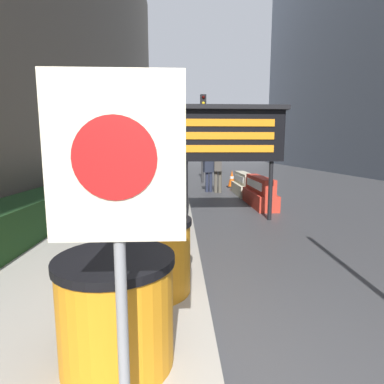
{
  "coord_description": "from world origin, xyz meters",
  "views": [
    {
      "loc": [
        -0.3,
        -1.65,
        1.72
      ],
      "look_at": [
        0.09,
        7.43,
        0.38
      ],
      "focal_mm": 28.0,
      "sensor_mm": 36.0,
      "label": 1
    }
  ],
  "objects_px": {
    "warning_sign": "(117,189)",
    "barrel_drum_middle": "(153,255)",
    "barrel_drum_foreground": "(117,310)",
    "traffic_cone_mid": "(251,191)",
    "pedestrian_worker": "(218,166)",
    "barrel_drum_back": "(148,228)",
    "jersey_barrier_cream": "(244,185)",
    "pedestrian_passerby": "(209,168)",
    "traffic_cone_near": "(232,179)",
    "message_board": "(229,135)",
    "traffic_light_near_curb": "(203,120)",
    "jersey_barrier_red_striped": "(259,193)"
  },
  "relations": [
    {
      "from": "warning_sign",
      "to": "barrel_drum_middle",
      "type": "bearing_deg",
      "value": 89.72
    },
    {
      "from": "barrel_drum_foreground",
      "to": "traffic_cone_mid",
      "type": "height_order",
      "value": "barrel_drum_foreground"
    },
    {
      "from": "barrel_drum_foreground",
      "to": "warning_sign",
      "type": "distance_m",
      "value": 1.17
    },
    {
      "from": "warning_sign",
      "to": "traffic_cone_mid",
      "type": "bearing_deg",
      "value": 72.11
    },
    {
      "from": "barrel_drum_foreground",
      "to": "warning_sign",
      "type": "bearing_deg",
      "value": -75.41
    },
    {
      "from": "pedestrian_worker",
      "to": "barrel_drum_back",
      "type": "bearing_deg",
      "value": -7.13
    },
    {
      "from": "barrel_drum_back",
      "to": "pedestrian_worker",
      "type": "distance_m",
      "value": 7.42
    },
    {
      "from": "pedestrian_worker",
      "to": "barrel_drum_foreground",
      "type": "bearing_deg",
      "value": -3.52
    },
    {
      "from": "jersey_barrier_cream",
      "to": "pedestrian_passerby",
      "type": "height_order",
      "value": "pedestrian_passerby"
    },
    {
      "from": "barrel_drum_foreground",
      "to": "barrel_drum_middle",
      "type": "xyz_separation_m",
      "value": [
        0.17,
        1.13,
        0.0
      ]
    },
    {
      "from": "jersey_barrier_cream",
      "to": "traffic_cone_near",
      "type": "height_order",
      "value": "jersey_barrier_cream"
    },
    {
      "from": "barrel_drum_back",
      "to": "warning_sign",
      "type": "bearing_deg",
      "value": -86.68
    },
    {
      "from": "message_board",
      "to": "pedestrian_passerby",
      "type": "relative_size",
      "value": 1.66
    },
    {
      "from": "barrel_drum_foreground",
      "to": "jersey_barrier_cream",
      "type": "xyz_separation_m",
      "value": [
        2.86,
        8.88,
        -0.18
      ]
    },
    {
      "from": "warning_sign",
      "to": "pedestrian_worker",
      "type": "bearing_deg",
      "value": 79.8
    },
    {
      "from": "traffic_cone_near",
      "to": "pedestrian_worker",
      "type": "distance_m",
      "value": 1.98
    },
    {
      "from": "traffic_light_near_curb",
      "to": "traffic_cone_mid",
      "type": "bearing_deg",
      "value": -74.96
    },
    {
      "from": "jersey_barrier_red_striped",
      "to": "traffic_cone_near",
      "type": "xyz_separation_m",
      "value": [
        -0.06,
        4.37,
        -0.02
      ]
    },
    {
      "from": "traffic_cone_mid",
      "to": "barrel_drum_back",
      "type": "bearing_deg",
      "value": -117.18
    },
    {
      "from": "barrel_drum_back",
      "to": "traffic_cone_mid",
      "type": "bearing_deg",
      "value": 62.82
    },
    {
      "from": "barrel_drum_back",
      "to": "barrel_drum_middle",
      "type": "bearing_deg",
      "value": -81.17
    },
    {
      "from": "barrel_drum_middle",
      "to": "warning_sign",
      "type": "distance_m",
      "value": 2.0
    },
    {
      "from": "jersey_barrier_cream",
      "to": "traffic_cone_mid",
      "type": "distance_m",
      "value": 0.91
    },
    {
      "from": "warning_sign",
      "to": "barrel_drum_foreground",
      "type": "bearing_deg",
      "value": 104.59
    },
    {
      "from": "message_board",
      "to": "traffic_cone_near",
      "type": "bearing_deg",
      "value": 79.21
    },
    {
      "from": "traffic_cone_mid",
      "to": "pedestrian_worker",
      "type": "distance_m",
      "value": 1.87
    },
    {
      "from": "traffic_cone_near",
      "to": "traffic_cone_mid",
      "type": "distance_m",
      "value": 3.08
    },
    {
      "from": "traffic_cone_near",
      "to": "traffic_light_near_curb",
      "type": "xyz_separation_m",
      "value": [
        -1.16,
        1.75,
        2.7
      ]
    },
    {
      "from": "barrel_drum_back",
      "to": "message_board",
      "type": "distance_m",
      "value": 3.45
    },
    {
      "from": "message_board",
      "to": "barrel_drum_foreground",
      "type": "bearing_deg",
      "value": -108.39
    },
    {
      "from": "warning_sign",
      "to": "jersey_barrier_cream",
      "type": "xyz_separation_m",
      "value": [
        2.7,
        9.5,
        -1.16
      ]
    },
    {
      "from": "jersey_barrier_red_striped",
      "to": "pedestrian_worker",
      "type": "relative_size",
      "value": 1.22
    },
    {
      "from": "warning_sign",
      "to": "message_board",
      "type": "xyz_separation_m",
      "value": [
        1.47,
        5.52,
        0.5
      ]
    },
    {
      "from": "pedestrian_worker",
      "to": "jersey_barrier_cream",
      "type": "bearing_deg",
      "value": 69.18
    },
    {
      "from": "barrel_drum_middle",
      "to": "message_board",
      "type": "relative_size",
      "value": 0.32
    },
    {
      "from": "barrel_drum_middle",
      "to": "jersey_barrier_cream",
      "type": "xyz_separation_m",
      "value": [
        2.7,
        7.76,
        -0.18
      ]
    },
    {
      "from": "warning_sign",
      "to": "traffic_light_near_curb",
      "type": "relative_size",
      "value": 0.46
    },
    {
      "from": "barrel_drum_foreground",
      "to": "traffic_cone_near",
      "type": "relative_size",
      "value": 1.14
    },
    {
      "from": "barrel_drum_foreground",
      "to": "jersey_barrier_red_striped",
      "type": "distance_m",
      "value": 7.27
    },
    {
      "from": "barrel_drum_middle",
      "to": "warning_sign",
      "type": "relative_size",
      "value": 0.44
    },
    {
      "from": "pedestrian_worker",
      "to": "jersey_barrier_red_striped",
      "type": "bearing_deg",
      "value": 26.78
    },
    {
      "from": "barrel_drum_middle",
      "to": "jersey_barrier_cream",
      "type": "bearing_deg",
      "value": 70.84
    },
    {
      "from": "traffic_cone_near",
      "to": "traffic_cone_mid",
      "type": "bearing_deg",
      "value": -87.49
    },
    {
      "from": "traffic_cone_mid",
      "to": "message_board",
      "type": "bearing_deg",
      "value": -113.0
    },
    {
      "from": "traffic_light_near_curb",
      "to": "pedestrian_passerby",
      "type": "xyz_separation_m",
      "value": [
        -0.01,
        -3.19,
        -2.12
      ]
    },
    {
      "from": "traffic_cone_mid",
      "to": "barrel_drum_foreground",
      "type": "bearing_deg",
      "value": -110.2
    },
    {
      "from": "barrel_drum_middle",
      "to": "traffic_cone_near",
      "type": "height_order",
      "value": "barrel_drum_middle"
    },
    {
      "from": "barrel_drum_back",
      "to": "traffic_cone_near",
      "type": "distance_m",
      "value": 9.24
    },
    {
      "from": "barrel_drum_middle",
      "to": "message_board",
      "type": "distance_m",
      "value": 4.31
    },
    {
      "from": "traffic_cone_mid",
      "to": "jersey_barrier_cream",
      "type": "bearing_deg",
      "value": 94.54
    }
  ]
}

